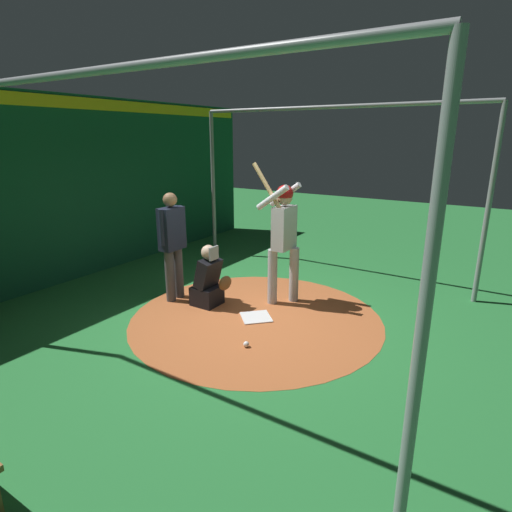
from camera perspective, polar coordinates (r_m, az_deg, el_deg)
name	(u,v)px	position (r m, az deg, el deg)	size (l,w,h in m)	color
ground_plane	(256,318)	(6.13, 0.00, -8.55)	(25.58, 25.58, 0.00)	#287A38
dirt_circle	(256,318)	(6.13, 0.00, -8.53)	(3.67, 3.67, 0.01)	#B76033
home_plate	(256,317)	(6.13, 0.00, -8.45)	(0.42, 0.42, 0.01)	white
batter	(283,232)	(6.36, 3.81, 3.33)	(0.68, 0.49, 2.20)	#B3B3B7
catcher	(209,282)	(6.48, -6.54, -3.56)	(0.58, 0.40, 0.98)	black
umpire	(172,241)	(6.64, -11.51, 2.07)	(0.22, 0.49, 1.74)	#4C4C51
back_wall	(79,188)	(8.37, -23.36, 8.66)	(0.23, 9.58, 3.28)	#145133
cage_frame	(256,170)	(5.58, 0.00, 11.82)	(5.37, 4.94, 3.10)	gray
baseball_0	(246,344)	(5.33, -1.37, -12.11)	(0.07, 0.07, 0.07)	white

